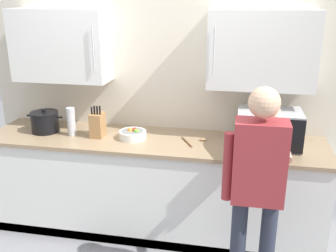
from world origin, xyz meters
TOP-DOWN VIEW (x-y plane):
  - back_wall_tiled at (0.00, 1.20)m, footprint 3.40×0.44m
  - counter_unit at (0.00, 0.86)m, footprint 3.06×0.71m
  - microwave_oven at (0.98, 0.90)m, footprint 0.54×0.73m
  - fruit_bowl at (-0.18, 0.85)m, footprint 0.24×0.24m
  - wooden_spoon at (0.38, 0.87)m, footprint 0.24×0.22m
  - stock_pot at (-1.04, 0.87)m, footprint 0.36×0.26m
  - knife_block at (-0.51, 0.84)m, footprint 0.11×0.15m
  - thermos_flask at (-0.75, 0.82)m, footprint 0.08×0.08m
  - person_figure at (0.89, 0.11)m, footprint 0.44×0.60m

SIDE VIEW (x-z plane):
  - counter_unit at x=0.00m, z-range 0.00..0.91m
  - wooden_spoon at x=0.38m, z-range 0.92..0.93m
  - fruit_bowl at x=-0.18m, z-range 0.91..1.01m
  - person_figure at x=0.89m, z-range 0.16..1.76m
  - stock_pot at x=-1.04m, z-range 0.90..1.12m
  - knife_block at x=-0.51m, z-range 0.88..1.18m
  - thermos_flask at x=-0.75m, z-range 0.92..1.18m
  - microwave_oven at x=0.98m, z-range 0.91..1.22m
  - back_wall_tiled at x=0.00m, z-range 0.11..2.77m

